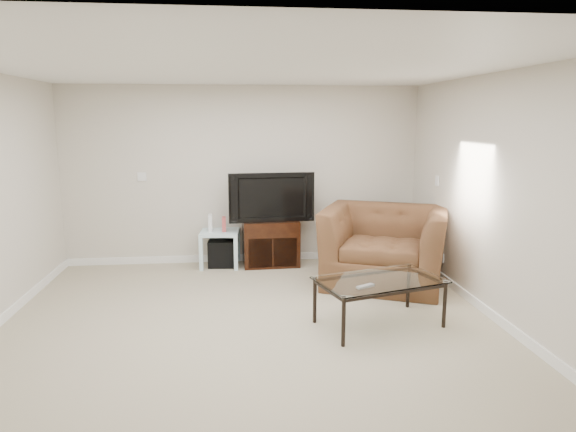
{
  "coord_description": "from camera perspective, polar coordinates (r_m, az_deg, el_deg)",
  "views": [
    {
      "loc": [
        -0.14,
        -4.77,
        2.04
      ],
      "look_at": [
        0.5,
        1.2,
        0.9
      ],
      "focal_mm": 32.0,
      "sensor_mm": 36.0,
      "label": 1
    }
  ],
  "objects": [
    {
      "name": "floor",
      "position": [
        5.19,
        -4.19,
        -12.43
      ],
      "size": [
        5.0,
        5.0,
        0.0
      ],
      "primitive_type": "plane",
      "color": "tan",
      "rests_on": "ground"
    },
    {
      "name": "ceiling",
      "position": [
        4.79,
        -4.61,
        16.23
      ],
      "size": [
        5.0,
        5.0,
        0.0
      ],
      "primitive_type": "plane",
      "color": "white",
      "rests_on": "ground"
    },
    {
      "name": "wall_back",
      "position": [
        7.31,
        -5.0,
        4.51
      ],
      "size": [
        5.0,
        0.02,
        2.5
      ],
      "primitive_type": "cube",
      "color": "silver",
      "rests_on": "ground"
    },
    {
      "name": "wall_right",
      "position": [
        5.51,
        22.61,
        1.68
      ],
      "size": [
        0.02,
        5.0,
        2.5
      ],
      "primitive_type": "cube",
      "color": "silver",
      "rests_on": "ground"
    },
    {
      "name": "plate_back",
      "position": [
        7.41,
        -15.92,
        4.22
      ],
      "size": [
        0.12,
        0.02,
        0.12
      ],
      "primitive_type": "cube",
      "color": "white",
      "rests_on": "wall_back"
    },
    {
      "name": "plate_right_switch",
      "position": [
        6.93,
        16.24,
        3.78
      ],
      "size": [
        0.02,
        0.09,
        0.13
      ],
      "primitive_type": "cube",
      "color": "white",
      "rests_on": "wall_right"
    },
    {
      "name": "plate_right_outlet",
      "position": [
        6.84,
        16.77,
        -4.46
      ],
      "size": [
        0.02,
        0.08,
        0.12
      ],
      "primitive_type": "cube",
      "color": "white",
      "rests_on": "wall_right"
    },
    {
      "name": "tv_stand",
      "position": [
        7.27,
        -1.96,
        -2.92
      ],
      "size": [
        0.79,
        0.57,
        0.64
      ],
      "primitive_type": null,
      "rotation": [
        0.0,
        0.0,
        0.04
      ],
      "color": "black",
      "rests_on": "floor"
    },
    {
      "name": "dvd_player",
      "position": [
        7.18,
        -1.93,
        -1.33
      ],
      "size": [
        0.46,
        0.33,
        0.06
      ],
      "primitive_type": "cube",
      "rotation": [
        0.0,
        0.0,
        0.04
      ],
      "color": "black",
      "rests_on": "tv_stand"
    },
    {
      "name": "television",
      "position": [
        7.11,
        -1.96,
        2.21
      ],
      "size": [
        1.11,
        0.3,
        0.68
      ],
      "primitive_type": "imported",
      "rotation": [
        0.0,
        0.0,
        0.07
      ],
      "color": "black",
      "rests_on": "tv_stand"
    },
    {
      "name": "side_table",
      "position": [
        7.27,
        -7.54,
        -3.57
      ],
      "size": [
        0.56,
        0.56,
        0.5
      ],
      "primitive_type": null,
      "rotation": [
        0.0,
        0.0,
        -0.08
      ],
      "color": "#A8C2CB",
      "rests_on": "floor"
    },
    {
      "name": "subwoofer",
      "position": [
        7.31,
        -7.26,
        -4.09
      ],
      "size": [
        0.41,
        0.41,
        0.38
      ],
      "primitive_type": "cube",
      "rotation": [
        0.0,
        0.0,
        -0.07
      ],
      "color": "black",
      "rests_on": "floor"
    },
    {
      "name": "game_console",
      "position": [
        7.19,
        -8.63,
        -0.78
      ],
      "size": [
        0.06,
        0.17,
        0.23
      ],
      "primitive_type": "cube",
      "rotation": [
        0.0,
        0.0,
        0.02
      ],
      "color": "white",
      "rests_on": "side_table"
    },
    {
      "name": "game_case",
      "position": [
        7.17,
        -7.12,
        -0.89
      ],
      "size": [
        0.05,
        0.15,
        0.2
      ],
      "primitive_type": "cube",
      "rotation": [
        0.0,
        0.0,
        0.01
      ],
      "color": "#CC4C4C",
      "rests_on": "side_table"
    },
    {
      "name": "recliner",
      "position": [
        6.48,
        10.67,
        -1.89
      ],
      "size": [
        1.73,
        1.45,
        1.28
      ],
      "primitive_type": "imported",
      "rotation": [
        0.0,
        0.0,
        -0.4
      ],
      "color": "brown",
      "rests_on": "floor"
    },
    {
      "name": "coffee_table",
      "position": [
        5.27,
        10.07,
        -9.42
      ],
      "size": [
        1.36,
        1.0,
        0.48
      ],
      "primitive_type": null,
      "rotation": [
        0.0,
        0.0,
        0.29
      ],
      "color": "black",
      "rests_on": "floor"
    },
    {
      "name": "remote",
      "position": [
        4.93,
        8.59,
        -7.71
      ],
      "size": [
        0.19,
        0.14,
        0.02
      ],
      "primitive_type": "cube",
      "rotation": [
        0.0,
        0.0,
        0.48
      ],
      "color": "#B2B2B7",
      "rests_on": "coffee_table"
    }
  ]
}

